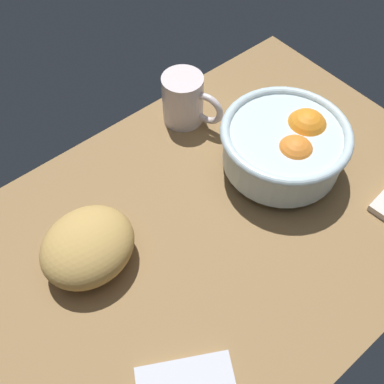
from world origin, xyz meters
TOP-DOWN VIEW (x-y plane):
  - ground_plane at (0.00, 0.00)cm, footprint 82.32×56.82cm
  - fruit_bowl at (15.35, 1.20)cm, footprint 21.44×21.44cm
  - bread_loaf at (-19.90, 6.91)cm, footprint 15.89×14.36cm
  - mug at (9.91, 21.00)cm, footprint 7.53×11.74cm

SIDE VIEW (x-z plane):
  - ground_plane at x=0.00cm, z-range -3.00..0.00cm
  - bread_loaf at x=-19.90cm, z-range 0.00..8.05cm
  - mug at x=9.91cm, z-range 0.00..9.65cm
  - fruit_bowl at x=15.35cm, z-range 0.62..11.01cm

